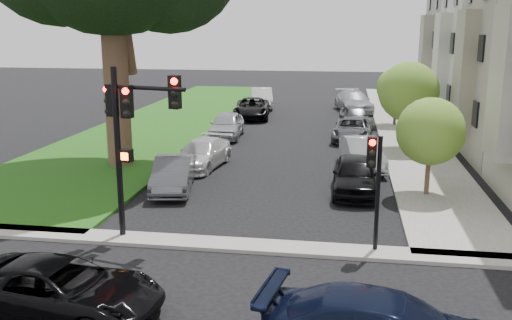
# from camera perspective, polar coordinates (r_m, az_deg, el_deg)

# --- Properties ---
(ground) EXTENTS (140.00, 140.00, 0.00)m
(ground) POSITION_cam_1_polar(r_m,az_deg,el_deg) (15.57, -2.94, -11.43)
(ground) COLOR black
(ground) RESTS_ON ground
(grass_strip) EXTENTS (8.00, 44.00, 0.12)m
(grass_strip) POSITION_cam_1_polar(r_m,az_deg,el_deg) (40.20, -8.48, 3.95)
(grass_strip) COLOR #294F18
(grass_strip) RESTS_ON ground
(sidewalk_right) EXTENTS (3.50, 44.00, 0.12)m
(sidewalk_right) POSITION_cam_1_polar(r_m,az_deg,el_deg) (38.55, 14.51, 3.27)
(sidewalk_right) COLOR gray
(sidewalk_right) RESTS_ON ground
(sidewalk_cross) EXTENTS (60.00, 1.00, 0.12)m
(sidewalk_cross) POSITION_cam_1_polar(r_m,az_deg,el_deg) (17.35, -1.57, -8.52)
(sidewalk_cross) COLOR gray
(sidewalk_cross) RESTS_ON ground
(house_c) EXTENTS (7.70, 7.55, 15.97)m
(house_c) POSITION_cam_1_polar(r_m,az_deg,el_deg) (38.02, 24.06, 12.85)
(house_c) COLOR beige
(house_c) RESTS_ON ground
(house_d) EXTENTS (7.70, 7.55, 15.97)m
(house_d) POSITION_cam_1_polar(r_m,az_deg,el_deg) (45.32, 21.64, 12.96)
(house_d) COLOR #B2AEA0
(house_d) RESTS_ON ground
(small_tree_a) EXTENTS (2.59, 2.59, 3.89)m
(small_tree_a) POSITION_cam_1_polar(r_m,az_deg,el_deg) (22.63, 17.06, 2.74)
(small_tree_a) COLOR #533526
(small_tree_a) RESTS_ON ground
(small_tree_b) EXTENTS (3.14, 3.14, 4.71)m
(small_tree_b) POSITION_cam_1_polar(r_m,az_deg,el_deg) (30.88, 15.03, 6.59)
(small_tree_b) COLOR #533526
(small_tree_b) RESTS_ON ground
(small_tree_c) EXTENTS (2.57, 2.57, 3.85)m
(small_tree_c) POSITION_cam_1_polar(r_m,az_deg,el_deg) (38.50, 13.86, 7.06)
(small_tree_c) COLOR #533526
(small_tree_c) RESTS_ON ground
(traffic_signal_main) EXTENTS (2.61, 0.75, 5.33)m
(traffic_signal_main) POSITION_cam_1_polar(r_m,az_deg,el_deg) (17.50, -12.47, 3.69)
(traffic_signal_main) COLOR black
(traffic_signal_main) RESTS_ON ground
(traffic_signal_secondary) EXTENTS (0.44, 0.35, 3.49)m
(traffic_signal_secondary) POSITION_cam_1_polar(r_m,az_deg,el_deg) (16.55, 11.77, -1.24)
(traffic_signal_secondary) COLOR black
(traffic_signal_secondary) RESTS_ON ground
(car_cross_near) EXTENTS (5.06, 2.71, 1.35)m
(car_cross_near) POSITION_cam_1_polar(r_m,az_deg,el_deg) (13.97, -19.15, -12.18)
(car_cross_near) COLOR black
(car_cross_near) RESTS_ON ground
(car_parked_0) EXTENTS (1.81, 4.40, 1.49)m
(car_parked_0) POSITION_cam_1_polar(r_m,az_deg,el_deg) (22.88, 9.89, -1.48)
(car_parked_0) COLOR black
(car_parked_0) RESTS_ON ground
(car_parked_1) EXTENTS (2.23, 4.54, 1.43)m
(car_parked_1) POSITION_cam_1_polar(r_m,az_deg,el_deg) (26.83, 10.57, 0.62)
(car_parked_1) COLOR #999BA0
(car_parked_1) RESTS_ON ground
(car_parked_2) EXTENTS (2.44, 4.78, 1.29)m
(car_parked_2) POSITION_cam_1_polar(r_m,az_deg,el_deg) (33.45, 9.61, 3.04)
(car_parked_2) COLOR #3F4247
(car_parked_2) RESTS_ON ground
(car_parked_3) EXTENTS (2.43, 4.38, 1.41)m
(car_parked_3) POSITION_cam_1_polar(r_m,az_deg,el_deg) (37.91, 9.94, 4.32)
(car_parked_3) COLOR #3F4247
(car_parked_3) RESTS_ON ground
(car_parked_4) EXTENTS (3.31, 5.82, 1.59)m
(car_parked_4) POSITION_cam_1_polar(r_m,az_deg,el_deg) (44.69, 9.74, 5.79)
(car_parked_4) COLOR #999BA0
(car_parked_4) RESTS_ON ground
(car_parked_5) EXTENTS (2.20, 4.36, 1.37)m
(car_parked_5) POSITION_cam_1_polar(r_m,az_deg,el_deg) (23.12, -8.30, -1.42)
(car_parked_5) COLOR #3F4247
(car_parked_5) RESTS_ON ground
(car_parked_6) EXTENTS (2.41, 4.69, 1.30)m
(car_parked_6) POSITION_cam_1_polar(r_m,az_deg,el_deg) (26.78, -5.43, 0.62)
(car_parked_6) COLOR silver
(car_parked_6) RESTS_ON ground
(car_parked_7) EXTENTS (2.00, 4.50, 1.50)m
(car_parked_7) POSITION_cam_1_polar(r_m,az_deg,el_deg) (33.85, -2.96, 3.51)
(car_parked_7) COLOR #999BA0
(car_parked_7) RESTS_ON ground
(car_parked_8) EXTENTS (2.98, 5.48, 1.46)m
(car_parked_8) POSITION_cam_1_polar(r_m,az_deg,el_deg) (40.92, -0.42, 5.21)
(car_parked_8) COLOR black
(car_parked_8) RESTS_ON ground
(car_parked_9) EXTENTS (2.49, 4.95, 1.56)m
(car_parked_9) POSITION_cam_1_polar(r_m,az_deg,el_deg) (46.29, 0.57, 6.22)
(car_parked_9) COLOR silver
(car_parked_9) RESTS_ON ground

